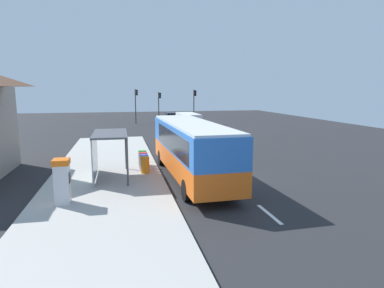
# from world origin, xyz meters

# --- Properties ---
(ground_plane) EXTENTS (56.00, 92.00, 0.04)m
(ground_plane) POSITION_xyz_m (0.00, 14.00, -0.02)
(ground_plane) COLOR #262628
(sidewalk_platform) EXTENTS (6.20, 30.00, 0.18)m
(sidewalk_platform) POSITION_xyz_m (-6.40, 2.00, 0.09)
(sidewalk_platform) COLOR #ADAAA3
(sidewalk_platform) RESTS_ON ground
(lane_stripe_seg_0) EXTENTS (0.16, 2.20, 0.01)m
(lane_stripe_seg_0) POSITION_xyz_m (0.25, -6.00, 0.01)
(lane_stripe_seg_0) COLOR silver
(lane_stripe_seg_0) RESTS_ON ground
(lane_stripe_seg_1) EXTENTS (0.16, 2.20, 0.01)m
(lane_stripe_seg_1) POSITION_xyz_m (0.25, -1.00, 0.01)
(lane_stripe_seg_1) COLOR silver
(lane_stripe_seg_1) RESTS_ON ground
(lane_stripe_seg_2) EXTENTS (0.16, 2.20, 0.01)m
(lane_stripe_seg_2) POSITION_xyz_m (0.25, 4.00, 0.01)
(lane_stripe_seg_2) COLOR silver
(lane_stripe_seg_2) RESTS_ON ground
(lane_stripe_seg_3) EXTENTS (0.16, 2.20, 0.01)m
(lane_stripe_seg_3) POSITION_xyz_m (0.25, 9.00, 0.01)
(lane_stripe_seg_3) COLOR silver
(lane_stripe_seg_3) RESTS_ON ground
(lane_stripe_seg_4) EXTENTS (0.16, 2.20, 0.01)m
(lane_stripe_seg_4) POSITION_xyz_m (0.25, 14.00, 0.01)
(lane_stripe_seg_4) COLOR silver
(lane_stripe_seg_4) RESTS_ON ground
(lane_stripe_seg_5) EXTENTS (0.16, 2.20, 0.01)m
(lane_stripe_seg_5) POSITION_xyz_m (0.25, 19.00, 0.01)
(lane_stripe_seg_5) COLOR silver
(lane_stripe_seg_5) RESTS_ON ground
(lane_stripe_seg_6) EXTENTS (0.16, 2.20, 0.01)m
(lane_stripe_seg_6) POSITION_xyz_m (0.25, 24.00, 0.01)
(lane_stripe_seg_6) COLOR silver
(lane_stripe_seg_6) RESTS_ON ground
(lane_stripe_seg_7) EXTENTS (0.16, 2.20, 0.01)m
(lane_stripe_seg_7) POSITION_xyz_m (0.25, 29.00, 0.01)
(lane_stripe_seg_7) COLOR silver
(lane_stripe_seg_7) RESTS_ON ground
(bus) EXTENTS (2.84, 11.08, 3.21)m
(bus) POSITION_xyz_m (-1.71, 0.08, 1.84)
(bus) COLOR orange
(bus) RESTS_ON ground
(white_van) EXTENTS (2.10, 5.24, 2.30)m
(white_van) POSITION_xyz_m (2.20, 19.90, 1.34)
(white_van) COLOR white
(white_van) RESTS_ON ground
(sedan_near) EXTENTS (1.97, 4.46, 1.52)m
(sedan_near) POSITION_xyz_m (2.30, 33.14, 0.79)
(sedan_near) COLOR black
(sedan_near) RESTS_ON ground
(ticket_machine) EXTENTS (0.66, 0.76, 1.94)m
(ticket_machine) POSITION_xyz_m (-8.02, -3.40, 1.17)
(ticket_machine) COLOR silver
(ticket_machine) RESTS_ON sidewalk_platform
(recycling_bin_orange) EXTENTS (0.52, 0.52, 0.95)m
(recycling_bin_orange) POSITION_xyz_m (-4.20, 1.29, 0.66)
(recycling_bin_orange) COLOR orange
(recycling_bin_orange) RESTS_ON sidewalk_platform
(recycling_bin_blue) EXTENTS (0.52, 0.52, 0.95)m
(recycling_bin_blue) POSITION_xyz_m (-4.20, 1.99, 0.66)
(recycling_bin_blue) COLOR blue
(recycling_bin_blue) RESTS_ON sidewalk_platform
(recycling_bin_red) EXTENTS (0.52, 0.52, 0.95)m
(recycling_bin_red) POSITION_xyz_m (-4.20, 2.69, 0.66)
(recycling_bin_red) COLOR red
(recycling_bin_red) RESTS_ON sidewalk_platform
(recycling_bin_green) EXTENTS (0.52, 0.52, 0.95)m
(recycling_bin_green) POSITION_xyz_m (-4.20, 3.39, 0.66)
(recycling_bin_green) COLOR green
(recycling_bin_green) RESTS_ON sidewalk_platform
(traffic_light_near_side) EXTENTS (0.49, 0.28, 4.99)m
(traffic_light_near_side) POSITION_xyz_m (5.50, 31.36, 3.32)
(traffic_light_near_side) COLOR #2D2D2D
(traffic_light_near_side) RESTS_ON ground
(traffic_light_far_side) EXTENTS (0.49, 0.28, 5.09)m
(traffic_light_far_side) POSITION_xyz_m (-3.10, 32.16, 3.38)
(traffic_light_far_side) COLOR #2D2D2D
(traffic_light_far_side) RESTS_ON ground
(traffic_light_median) EXTENTS (0.49, 0.28, 4.65)m
(traffic_light_median) POSITION_xyz_m (0.40, 32.96, 3.11)
(traffic_light_median) COLOR #2D2D2D
(traffic_light_median) RESTS_ON ground
(bus_shelter) EXTENTS (1.80, 4.00, 2.50)m
(bus_shelter) POSITION_xyz_m (-6.41, 0.62, 2.10)
(bus_shelter) COLOR #4C4C51
(bus_shelter) RESTS_ON sidewalk_platform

